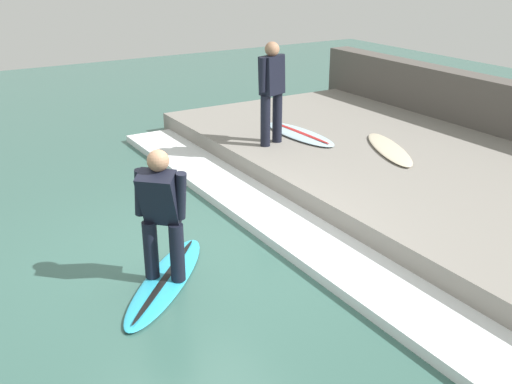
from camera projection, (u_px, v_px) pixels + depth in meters
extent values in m
plane|color=#386056|center=(195.00, 260.00, 7.18)|extent=(28.00, 28.00, 0.00)
cube|color=gray|center=(436.00, 182.00, 9.05)|extent=(4.40, 10.50, 0.39)
cube|color=white|center=(291.00, 229.00, 7.83)|extent=(0.90, 9.98, 0.12)
ellipsoid|color=#2DADD1|center=(166.00, 280.00, 6.68)|extent=(1.74, 1.80, 0.06)
ellipsoid|color=black|center=(166.00, 278.00, 6.67)|extent=(1.36, 1.42, 0.01)
cylinder|color=black|center=(151.00, 250.00, 6.57)|extent=(0.16, 0.16, 0.67)
cylinder|color=black|center=(177.00, 253.00, 6.51)|extent=(0.16, 0.16, 0.67)
cube|color=black|center=(160.00, 197.00, 6.30)|extent=(0.58, 0.58, 0.65)
sphere|color=#A87A5B|center=(158.00, 161.00, 6.15)|extent=(0.23, 0.23, 0.23)
cylinder|color=black|center=(140.00, 192.00, 6.33)|extent=(0.11, 0.20, 0.55)
cylinder|color=black|center=(181.00, 196.00, 6.24)|extent=(0.11, 0.20, 0.55)
cylinder|color=black|center=(277.00, 117.00, 10.13)|extent=(0.16, 0.16, 0.86)
cylinder|color=black|center=(265.00, 121.00, 9.91)|extent=(0.16, 0.16, 0.86)
cube|color=black|center=(272.00, 75.00, 9.74)|extent=(0.46, 0.37, 0.63)
sphere|color=#A87A5B|center=(272.00, 49.00, 9.59)|extent=(0.24, 0.24, 0.24)
cylinder|color=black|center=(281.00, 71.00, 9.89)|extent=(0.12, 0.13, 0.55)
cylinder|color=black|center=(263.00, 75.00, 9.57)|extent=(0.12, 0.13, 0.55)
ellipsoid|color=silver|center=(300.00, 134.00, 10.61)|extent=(0.61, 1.82, 0.06)
ellipsoid|color=#B21E1E|center=(300.00, 132.00, 10.60)|extent=(0.16, 1.66, 0.01)
ellipsoid|color=beige|center=(389.00, 149.00, 9.82)|extent=(1.15, 1.83, 0.06)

